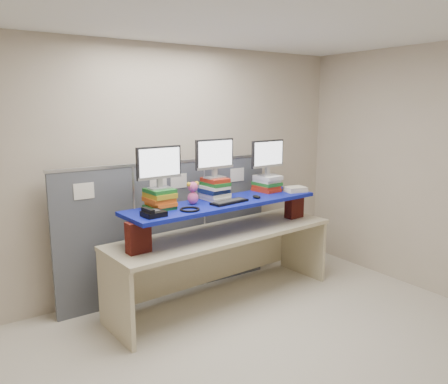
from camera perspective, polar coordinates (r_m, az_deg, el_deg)
room at (r=3.38m, az=6.57°, el=-1.22°), size 5.00×4.00×2.80m
cubicle_partition at (r=4.98m, az=-6.99°, el=-4.65°), size 2.60×0.06×1.53m
desk at (r=4.77m, az=0.00°, el=-7.02°), size 2.64×0.95×0.79m
brick_pier_left at (r=4.10m, az=-11.14°, el=-5.81°), size 0.23×0.13×0.30m
brick_pier_right at (r=5.34m, az=9.16°, el=-1.77°), size 0.23×0.13×0.30m
blue_board at (r=4.65m, az=0.00°, el=-1.45°), size 2.26×0.73×0.04m
book_stack_left at (r=4.34m, az=-8.39°, el=-0.85°), size 0.27×0.31×0.20m
book_stack_center at (r=4.70m, az=-1.21°, el=0.38°), size 0.28×0.32×0.24m
book_stack_right at (r=5.20m, az=5.63°, el=1.13°), size 0.28×0.32×0.19m
monitor_left at (r=4.27m, az=-8.47°, el=3.54°), size 0.48×0.15×0.42m
monitor_center at (r=4.64m, az=-1.23°, el=4.73°), size 0.48×0.15×0.42m
monitor_right at (r=5.15m, az=5.73°, el=4.76°), size 0.48×0.15×0.42m
keyboard at (r=4.55m, az=0.72°, el=-1.29°), size 0.45×0.21×0.03m
mouse at (r=4.79m, az=4.28°, el=-0.62°), size 0.10×0.13×0.04m
desk_phone at (r=4.05m, az=-9.26°, el=-2.75°), size 0.21×0.19×0.08m
headset at (r=4.25m, az=-4.49°, el=-2.27°), size 0.23×0.23×0.02m
plush_toy at (r=4.49m, az=-4.08°, el=-0.09°), size 0.14×0.10×0.24m
binder_stack at (r=5.23m, az=9.29°, el=0.36°), size 0.27×0.23×0.06m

